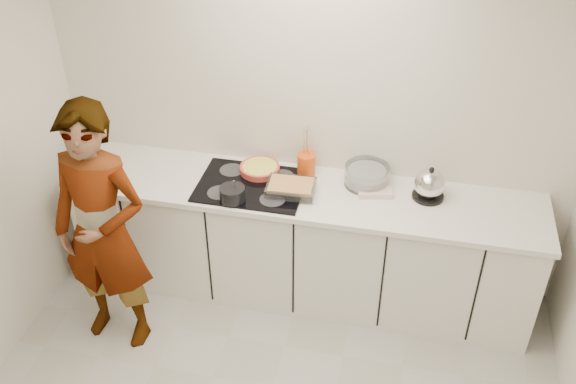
% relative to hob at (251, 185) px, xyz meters
% --- Properties ---
extents(ceiling, '(3.60, 3.20, 0.00)m').
position_rel_hob_xyz_m(ceiling, '(0.35, -1.26, 1.68)').
color(ceiling, white).
rests_on(ceiling, wall_back).
extents(wall_back, '(3.60, 0.00, 2.60)m').
position_rel_hob_xyz_m(wall_back, '(0.35, 0.34, 0.38)').
color(wall_back, silver).
rests_on(wall_back, ground).
extents(base_cabinets, '(3.20, 0.58, 0.87)m').
position_rel_hob_xyz_m(base_cabinets, '(0.35, 0.02, -0.48)').
color(base_cabinets, white).
rests_on(base_cabinets, floor).
extents(countertop, '(3.24, 0.64, 0.04)m').
position_rel_hob_xyz_m(countertop, '(0.35, 0.02, -0.03)').
color(countertop, white).
rests_on(countertop, base_cabinets).
extents(hob, '(0.72, 0.54, 0.01)m').
position_rel_hob_xyz_m(hob, '(0.00, 0.00, 0.00)').
color(hob, black).
rests_on(hob, countertop).
extents(tart_dish, '(0.35, 0.35, 0.05)m').
position_rel_hob_xyz_m(tart_dish, '(0.02, 0.17, 0.03)').
color(tart_dish, '#C04435').
rests_on(tart_dish, hob).
extents(saucepan, '(0.22, 0.22, 0.16)m').
position_rel_hob_xyz_m(saucepan, '(-0.07, -0.20, 0.05)').
color(saucepan, black).
rests_on(saucepan, hob).
extents(baking_dish, '(0.33, 0.25, 0.06)m').
position_rel_hob_xyz_m(baking_dish, '(0.28, -0.03, 0.04)').
color(baking_dish, silver).
rests_on(baking_dish, hob).
extents(mixing_bowl, '(0.40, 0.40, 0.14)m').
position_rel_hob_xyz_m(mixing_bowl, '(0.76, 0.19, 0.06)').
color(mixing_bowl, silver).
rests_on(mixing_bowl, countertop).
extents(tea_towel, '(0.25, 0.21, 0.04)m').
position_rel_hob_xyz_m(tea_towel, '(0.82, 0.10, 0.01)').
color(tea_towel, white).
rests_on(tea_towel, countertop).
extents(kettle, '(0.27, 0.27, 0.24)m').
position_rel_hob_xyz_m(kettle, '(1.17, 0.12, 0.09)').
color(kettle, black).
rests_on(kettle, countertop).
extents(utensil_crock, '(0.14, 0.14, 0.16)m').
position_rel_hob_xyz_m(utensil_crock, '(0.33, 0.22, 0.07)').
color(utensil_crock, '#DC4912').
rests_on(utensil_crock, countertop).
extents(cook, '(0.67, 0.46, 1.76)m').
position_rel_hob_xyz_m(cook, '(-0.79, -0.65, -0.04)').
color(cook, white).
rests_on(cook, floor).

